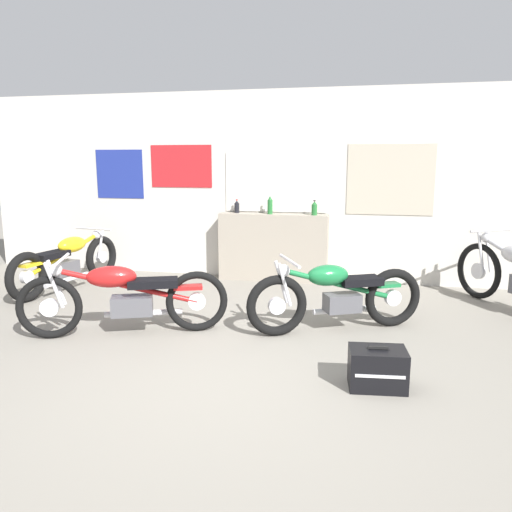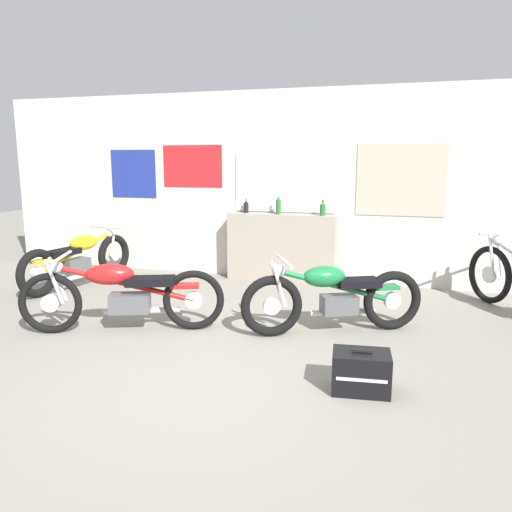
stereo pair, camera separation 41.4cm
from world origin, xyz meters
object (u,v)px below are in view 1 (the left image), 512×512
object	(u,v)px
motorcycle_green	(337,295)
hard_case_black	(377,368)
motorcycle_yellow	(67,261)
bottle_left_center	(270,205)
bottle_leftmost	(237,207)
bottle_center	(314,209)
motorcycle_red	(125,296)

from	to	relation	value
motorcycle_green	hard_case_black	size ratio (longest dim) A/B	3.75
motorcycle_yellow	motorcycle_green	bearing A→B (deg)	-14.35
motorcycle_yellow	bottle_left_center	bearing A→B (deg)	22.20
motorcycle_yellow	bottle_leftmost	bearing A→B (deg)	28.32
bottle_center	motorcycle_red	world-z (taller)	bottle_center
bottle_leftmost	hard_case_black	size ratio (longest dim) A/B	0.42
motorcycle_green	motorcycle_yellow	world-z (taller)	motorcycle_green
bottle_leftmost	motorcycle_yellow	xyz separation A→B (m)	(-2.16, -1.16, -0.70)
motorcycle_yellow	hard_case_black	distance (m)	4.78
motorcycle_green	hard_case_black	world-z (taller)	motorcycle_green
motorcycle_yellow	motorcycle_red	distance (m)	2.29
bottle_center	motorcycle_yellow	xyz separation A→B (m)	(-3.33, -1.09, -0.71)
bottle_left_center	motorcycle_green	distance (m)	2.46
bottle_left_center	hard_case_black	distance (m)	3.81
motorcycle_green	motorcycle_red	distance (m)	2.20
bottle_leftmost	bottle_left_center	distance (m)	0.53
bottle_left_center	bottle_leftmost	bearing A→B (deg)	172.51
motorcycle_red	bottle_left_center	bearing A→B (deg)	69.34
bottle_left_center	hard_case_black	bearing A→B (deg)	-65.54
bottle_left_center	bottle_center	bearing A→B (deg)	-0.45
motorcycle_red	hard_case_black	distance (m)	2.63
motorcycle_red	bottle_leftmost	bearing A→B (deg)	80.02
hard_case_black	bottle_leftmost	bearing A→B (deg)	120.89
bottle_center	motorcycle_yellow	bearing A→B (deg)	-161.91
motorcycle_green	motorcycle_yellow	bearing A→B (deg)	165.65
motorcycle_green	motorcycle_red	size ratio (longest dim) A/B	0.89
bottle_leftmost	motorcycle_yellow	bearing A→B (deg)	-151.68
motorcycle_yellow	motorcycle_red	bearing A→B (deg)	-43.01
bottle_left_center	bottle_center	size ratio (longest dim) A/B	1.33
bottle_center	bottle_leftmost	bearing A→B (deg)	176.40
bottle_leftmost	bottle_center	bearing A→B (deg)	-3.60
bottle_left_center	motorcycle_yellow	size ratio (longest dim) A/B	0.14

